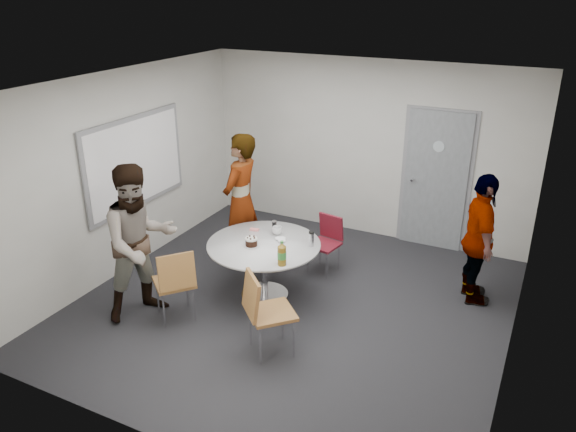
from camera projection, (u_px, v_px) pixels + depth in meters
The scene contains 15 objects.
floor at pixel (293, 305), 6.95m from camera, with size 5.00×5.00×0.00m, color black.
ceiling at pixel (294, 85), 5.90m from camera, with size 5.00×5.00×0.00m, color silver.
wall_back at pixel (365, 149), 8.49m from camera, with size 5.00×5.00×0.00m, color beige.
wall_left at pixel (124, 173), 7.45m from camera, with size 5.00×5.00×0.00m, color beige.
wall_right at pixel (526, 247), 5.40m from camera, with size 5.00×5.00×0.00m, color beige.
wall_front at pixel (153, 310), 4.36m from camera, with size 5.00×5.00×0.00m, color beige.
door at pixel (436, 181), 8.15m from camera, with size 1.02×0.17×2.12m.
whiteboard at pixel (136, 162), 7.56m from camera, with size 0.04×1.90×1.25m.
table at pixel (265, 251), 6.92m from camera, with size 1.40×1.40×1.03m.
chair_near_left at pixel (175, 279), 6.42m from camera, with size 0.64×0.63×0.92m.
chair_near_right at pixel (263, 306), 5.83m from camera, with size 0.66×0.67×0.96m.
chair_far at pixel (327, 238), 7.63m from camera, with size 0.44×0.47×0.79m.
person_main at pixel (241, 201), 7.63m from camera, with size 0.69×0.45×1.88m, color #A5C6EA.
person_left at pixel (140, 242), 6.44m from camera, with size 0.91×0.71×1.87m, color white.
person_right at pixel (479, 240), 6.75m from camera, with size 0.97×0.41×1.66m, color black.
Camera 1 is at (2.60, -5.37, 3.73)m, focal length 35.00 mm.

